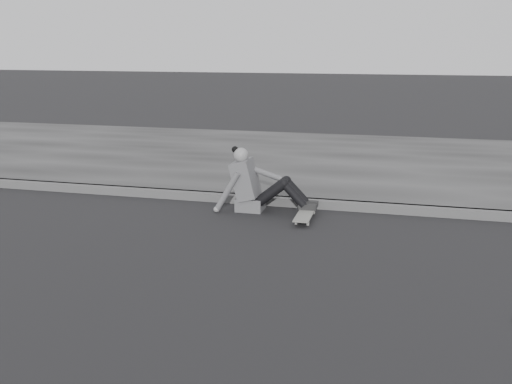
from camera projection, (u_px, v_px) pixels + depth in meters
ground at (237, 275)px, 5.61m from camera, size 80.00×80.00×0.00m
curb at (287, 202)px, 8.02m from camera, size 24.00×0.16×0.12m
sidewalk at (316, 160)px, 10.86m from camera, size 24.00×6.00×0.12m
skateboard at (305, 214)px, 7.40m from camera, size 0.20×0.78×0.09m
seated_woman at (255, 185)px, 7.73m from camera, size 1.38×0.46×0.88m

